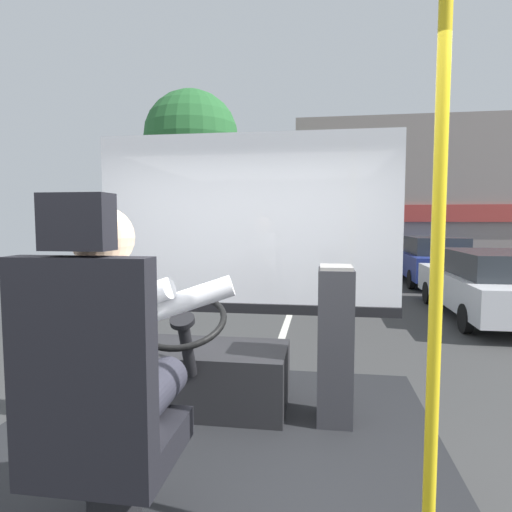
# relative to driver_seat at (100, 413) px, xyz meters

# --- Properties ---
(ground) EXTENTS (18.00, 44.00, 0.06)m
(ground) POSITION_rel_driver_seat_xyz_m (0.15, 9.34, -1.26)
(ground) COLOR #393939
(driver_seat) EXTENTS (0.48, 0.48, 1.32)m
(driver_seat) POSITION_rel_driver_seat_xyz_m (0.00, 0.00, 0.00)
(driver_seat) COLOR black
(driver_seat) RESTS_ON bus_floor
(bus_driver) EXTENTS (0.83, 0.56, 0.83)m
(bus_driver) POSITION_rel_driver_seat_xyz_m (-0.00, 0.11, 0.20)
(bus_driver) COLOR #282833
(bus_driver) RESTS_ON driver_seat
(steering_console) EXTENTS (1.10, 0.96, 0.80)m
(steering_console) POSITION_rel_driver_seat_xyz_m (0.00, 1.35, -0.34)
(steering_console) COLOR black
(steering_console) RESTS_ON bus_floor
(handrail_pole) EXTENTS (0.04, 0.04, 2.22)m
(handrail_pole) POSITION_rel_driver_seat_xyz_m (1.14, 0.13, 0.55)
(handrail_pole) COLOR yellow
(handrail_pole) RESTS_ON bus_floor
(fare_box) EXTENTS (0.21, 0.28, 0.97)m
(fare_box) POSITION_rel_driver_seat_xyz_m (0.85, 1.28, -0.08)
(fare_box) COLOR #333338
(fare_box) RESTS_ON bus_floor
(windshield_panel) EXTENTS (2.50, 0.08, 1.48)m
(windshield_panel) POSITION_rel_driver_seat_xyz_m (0.15, 2.16, 0.48)
(windshield_panel) COLOR white
(street_tree) EXTENTS (2.96, 2.96, 5.98)m
(street_tree) POSITION_rel_driver_seat_xyz_m (-3.33, 12.16, 3.23)
(street_tree) COLOR #4C3828
(street_tree) RESTS_ON ground
(shop_building) EXTENTS (12.71, 5.23, 5.60)m
(shop_building) POSITION_rel_driver_seat_xyz_m (6.15, 17.26, 1.57)
(shop_building) COLOR gray
(shop_building) RESTS_ON ground
(parked_car_white) EXTENTS (1.86, 4.30, 1.32)m
(parked_car_white) POSITION_rel_driver_seat_xyz_m (4.06, 7.60, -0.55)
(parked_car_white) COLOR silver
(parked_car_white) RESTS_ON ground
(parked_car_blue) EXTENTS (1.80, 4.40, 1.42)m
(parked_car_blue) POSITION_rel_driver_seat_xyz_m (4.09, 12.46, -0.50)
(parked_car_blue) COLOR navy
(parked_car_blue) RESTS_ON ground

